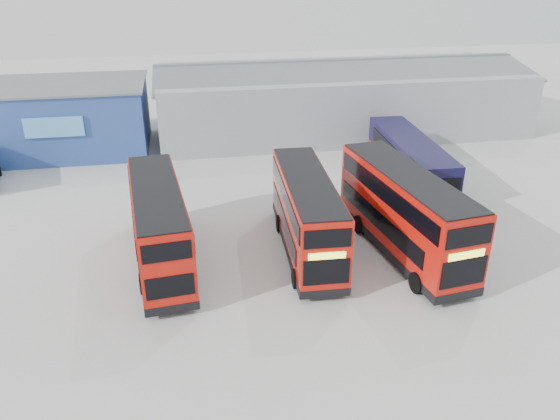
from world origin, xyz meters
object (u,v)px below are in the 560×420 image
object	(u,v)px
office_block	(65,117)
double_decker_right	(404,214)
single_decker_blue	(409,160)
maintenance_shed	(338,98)
double_decker_centre	(307,216)
double_decker_left	(159,227)

from	to	relation	value
office_block	double_decker_right	world-z (taller)	office_block
office_block	single_decker_blue	bearing A→B (deg)	-24.74
office_block	maintenance_shed	world-z (taller)	maintenance_shed
double_decker_right	double_decker_centre	bearing A→B (deg)	161.22
double_decker_right	single_decker_blue	bearing A→B (deg)	58.39
office_block	double_decker_centre	size ratio (longest dim) A/B	1.29
office_block	double_decker_left	distance (m)	20.11
double_decker_left	double_decker_centre	bearing A→B (deg)	173.82
maintenance_shed	double_decker_centre	xyz separation A→B (m)	(-7.44, -20.76, -0.61)
office_block	maintenance_shed	size ratio (longest dim) A/B	0.40
maintenance_shed	single_decker_blue	world-z (taller)	maintenance_shed
maintenance_shed	single_decker_blue	size ratio (longest dim) A/B	2.78
double_decker_centre	double_decker_left	bearing A→B (deg)	-177.86
maintenance_shed	double_decker_centre	size ratio (longest dim) A/B	3.19
office_block	single_decker_blue	world-z (taller)	office_block
maintenance_shed	single_decker_blue	bearing A→B (deg)	-84.09
office_block	single_decker_blue	xyz separation A→B (m)	(23.32, -10.75, -1.12)
double_decker_centre	double_decker_right	world-z (taller)	double_decker_right
double_decker_left	double_decker_centre	distance (m)	7.24
maintenance_shed	single_decker_blue	distance (m)	12.87
maintenance_shed	double_decker_left	size ratio (longest dim) A/B	3.15
double_decker_left	maintenance_shed	bearing A→B (deg)	-131.19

